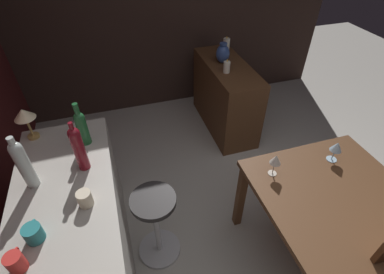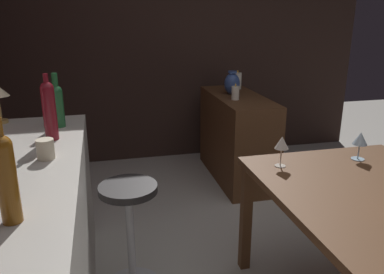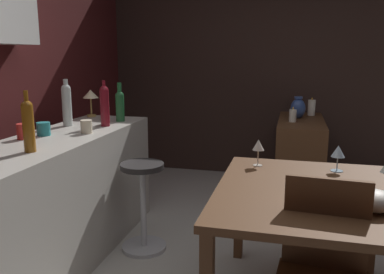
# 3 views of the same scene
# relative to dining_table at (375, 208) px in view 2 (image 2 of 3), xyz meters

# --- Properties ---
(wall_side_right) EXTENTS (0.10, 4.40, 2.60)m
(wall_side_right) POSITION_rel_dining_table_xyz_m (2.71, 0.56, 0.64)
(wall_side_right) COLOR #33231E
(wall_side_right) RESTS_ON ground_plane
(dining_table) EXTENTS (1.20, 0.99, 0.74)m
(dining_table) POSITION_rel_dining_table_xyz_m (0.00, 0.00, 0.00)
(dining_table) COLOR #56351E
(dining_table) RESTS_ON ground_plane
(kitchen_counter) EXTENTS (2.10, 0.60, 0.90)m
(kitchen_counter) POSITION_rel_dining_table_xyz_m (0.16, 1.68, -0.21)
(kitchen_counter) COLOR #B2ADA3
(kitchen_counter) RESTS_ON ground_plane
(sideboard_cabinet) EXTENTS (1.10, 0.44, 0.82)m
(sideboard_cabinet) POSITION_rel_dining_table_xyz_m (1.92, 0.02, -0.25)
(sideboard_cabinet) COLOR #56351E
(sideboard_cabinet) RESTS_ON ground_plane
(bar_stool) EXTENTS (0.34, 0.34, 0.67)m
(bar_stool) POSITION_rel_dining_table_xyz_m (0.50, 1.16, -0.30)
(bar_stool) COLOR #262323
(bar_stool) RESTS_ON ground_plane
(wine_glass_left) EXTENTS (0.08, 0.08, 0.17)m
(wine_glass_left) POSITION_rel_dining_table_xyz_m (0.41, 0.31, 0.22)
(wine_glass_left) COLOR silver
(wine_glass_left) RESTS_ON dining_table
(wine_glass_right) EXTENTS (0.08, 0.08, 0.17)m
(wine_glass_right) POSITION_rel_dining_table_xyz_m (0.40, -0.18, 0.21)
(wine_glass_right) COLOR silver
(wine_glass_right) RESTS_ON dining_table
(wine_bottle_amber) EXTENTS (0.07, 0.07, 0.36)m
(wine_bottle_amber) POSITION_rel_dining_table_xyz_m (-0.19, 1.58, 0.41)
(wine_bottle_amber) COLOR #8C5114
(wine_bottle_amber) RESTS_ON kitchen_counter
(wine_bottle_green) EXTENTS (0.07, 0.07, 0.33)m
(wine_bottle_green) POSITION_rel_dining_table_xyz_m (0.95, 1.52, 0.39)
(wine_bottle_green) COLOR #1E592D
(wine_bottle_green) RESTS_ON kitchen_counter
(wine_bottle_ruby) EXTENTS (0.07, 0.07, 0.36)m
(wine_bottle_ruby) POSITION_rel_dining_table_xyz_m (0.70, 1.54, 0.42)
(wine_bottle_ruby) COLOR maroon
(wine_bottle_ruby) RESTS_ON kitchen_counter
(cup_cream) EXTENTS (0.12, 0.08, 0.10)m
(cup_cream) POSITION_rel_dining_table_xyz_m (0.40, 1.54, 0.29)
(cup_cream) COLOR beige
(cup_cream) RESTS_ON kitchen_counter
(pillar_candle_tall) EXTENTS (0.07, 0.07, 0.15)m
(pillar_candle_tall) POSITION_rel_dining_table_xyz_m (1.77, 0.10, 0.22)
(pillar_candle_tall) COLOR white
(pillar_candle_tall) RESTS_ON sideboard_cabinet
(pillar_candle_short) EXTENTS (0.08, 0.08, 0.19)m
(pillar_candle_short) POSITION_rel_dining_table_xyz_m (2.24, -0.09, 0.25)
(pillar_candle_short) COLOR white
(pillar_candle_short) RESTS_ON sideboard_cabinet
(vase_ceramic_blue) EXTENTS (0.15, 0.15, 0.22)m
(vase_ceramic_blue) POSITION_rel_dining_table_xyz_m (2.00, 0.06, 0.27)
(vase_ceramic_blue) COLOR #334C8C
(vase_ceramic_blue) RESTS_ON sideboard_cabinet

